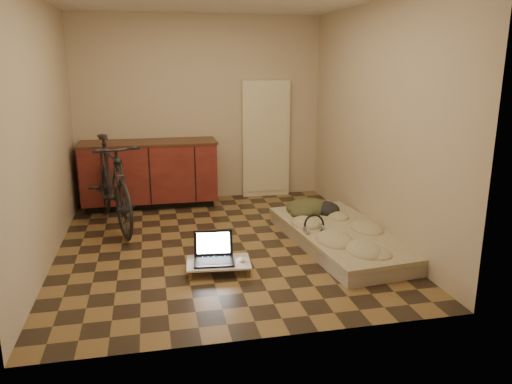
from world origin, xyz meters
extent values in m
cube|color=brown|center=(0.00, 0.00, 0.00)|extent=(3.50, 4.00, 0.00)
cube|color=beige|center=(0.00, 2.00, 1.30)|extent=(3.50, 0.00, 2.60)
cube|color=beige|center=(0.00, -2.00, 1.30)|extent=(3.50, 0.00, 2.60)
cube|color=beige|center=(-1.75, 0.00, 1.30)|extent=(0.00, 4.00, 2.60)
cube|color=beige|center=(1.75, 0.00, 1.30)|extent=(0.00, 4.00, 2.60)
cube|color=black|center=(-0.75, 1.74, 0.05)|extent=(1.70, 0.48, 0.10)
cube|color=#561A18|center=(-0.75, 1.70, 0.49)|extent=(1.80, 0.60, 0.78)
cube|color=#452819|center=(-0.75, 1.70, 0.90)|extent=(1.84, 0.62, 0.03)
cube|color=beige|center=(0.95, 1.94, 0.85)|extent=(0.70, 0.10, 1.70)
imported|color=black|center=(-1.20, 0.89, 0.60)|extent=(1.04, 1.94, 1.21)
cube|color=#ADA08A|center=(1.30, -0.31, 0.06)|extent=(1.18, 2.13, 0.13)
cube|color=beige|center=(1.30, -0.31, 0.15)|extent=(1.20, 2.16, 0.05)
cube|color=brown|center=(-0.43, -0.88, 0.04)|extent=(0.04, 0.04, 0.08)
cube|color=brown|center=(-0.40, -0.55, 0.04)|extent=(0.04, 0.04, 0.08)
cube|color=brown|center=(0.11, -0.93, 0.04)|extent=(0.04, 0.04, 0.08)
cube|color=brown|center=(0.14, -0.60, 0.04)|extent=(0.04, 0.04, 0.08)
cube|color=silver|center=(-0.14, -0.74, 0.09)|extent=(0.64, 0.44, 0.02)
cube|color=black|center=(-0.19, -0.76, 0.11)|extent=(0.40, 0.31, 0.02)
cube|color=black|center=(-0.17, -0.59, 0.24)|extent=(0.38, 0.11, 0.24)
cube|color=white|center=(-0.17, -0.59, 0.24)|extent=(0.32, 0.09, 0.20)
ellipsoid|color=silver|center=(0.07, -0.78, 0.12)|extent=(0.06, 0.10, 0.04)
camera|label=1|loc=(-0.73, -5.18, 1.97)|focal=35.00mm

